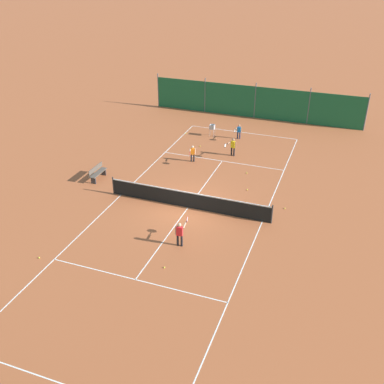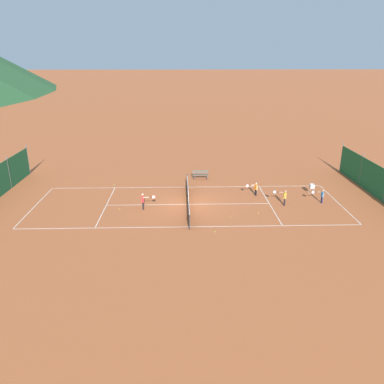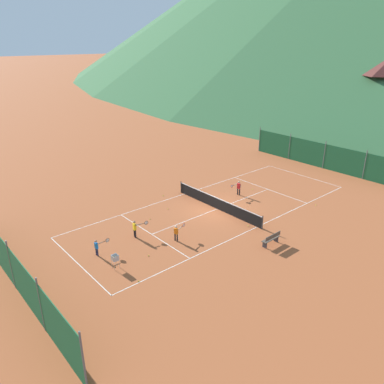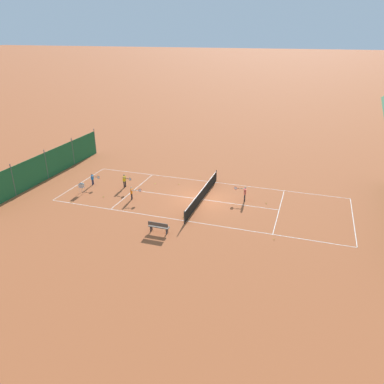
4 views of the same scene
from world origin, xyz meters
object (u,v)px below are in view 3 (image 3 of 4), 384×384
(player_near_service, at_px, (97,246))
(player_far_baseline, at_px, (177,232))
(tennis_ball_mid_court, at_px, (316,205))
(tennis_ball_by_net_left, at_px, (163,196))
(player_near_baseline, at_px, (135,228))
(tennis_ball_near_corner, at_px, (150,219))
(tennis_ball_alley_right, at_px, (148,256))
(courtside_bench, at_px, (271,239))
(tennis_ball_service_box, at_px, (252,189))
(tennis_ball_by_net_right, at_px, (168,209))
(player_far_service, at_px, (238,187))
(tennis_ball_far_corner, at_px, (248,226))
(tennis_ball_alley_left, at_px, (138,281))
(tennis_net, at_px, (217,203))
(ball_hopper, at_px, (115,259))

(player_near_service, xyz_separation_m, player_far_baseline, (1.80, 4.90, 0.02))
(tennis_ball_mid_court, height_order, tennis_ball_by_net_left, same)
(player_near_baseline, xyz_separation_m, tennis_ball_near_corner, (-1.58, 2.28, -0.69))
(tennis_ball_alley_right, distance_m, courtside_bench, 8.08)
(player_far_baseline, bearing_deg, player_near_baseline, -140.09)
(player_near_service, xyz_separation_m, courtside_bench, (6.34, 9.23, -0.19))
(tennis_ball_service_box, distance_m, tennis_ball_by_net_right, 8.44)
(tennis_ball_by_net_right, bearing_deg, tennis_ball_by_net_left, 151.01)
(tennis_ball_by_net_left, bearing_deg, tennis_ball_near_corner, -49.36)
(tennis_ball_mid_court, distance_m, tennis_ball_alley_right, 14.99)
(player_near_service, bearing_deg, player_far_service, 93.59)
(tennis_ball_far_corner, xyz_separation_m, tennis_ball_alley_left, (0.39, -9.72, 0.00))
(player_near_baseline, xyz_separation_m, player_far_service, (-0.48, 10.84, 0.01))
(player_near_baseline, bearing_deg, tennis_ball_by_net_right, 115.93)
(courtside_bench, bearing_deg, tennis_ball_mid_court, 101.17)
(player_near_service, relative_size, tennis_ball_by_net_left, 16.54)
(tennis_ball_service_box, distance_m, courtside_bench, 9.72)
(tennis_ball_service_box, relative_size, tennis_ball_alley_left, 1.00)
(player_far_baseline, relative_size, tennis_ball_alley_left, 16.96)
(tennis_net, xyz_separation_m, courtside_bench, (6.34, -1.28, -0.05))
(tennis_ball_alley_left, bearing_deg, tennis_net, 111.56)
(tennis_ball_mid_court, distance_m, tennis_ball_by_net_right, 12.08)
(tennis_ball_near_corner, relative_size, courtside_bench, 0.04)
(player_far_service, xyz_separation_m, tennis_ball_far_corner, (4.48, -3.81, -0.71))
(tennis_ball_far_corner, height_order, tennis_ball_alley_left, same)
(player_far_baseline, distance_m, tennis_ball_alley_left, 5.08)
(player_near_baseline, distance_m, courtside_bench, 9.14)
(tennis_ball_service_box, relative_size, tennis_ball_near_corner, 1.00)
(player_near_baseline, height_order, player_far_baseline, player_near_baseline)
(tennis_ball_alley_left, bearing_deg, tennis_ball_service_box, 107.50)
(ball_hopper, bearing_deg, player_far_baseline, 92.37)
(player_near_baseline, distance_m, tennis_ball_by_net_right, 4.97)
(player_far_service, xyz_separation_m, tennis_ball_by_net_right, (-1.68, -6.41, -0.71))
(player_near_baseline, xyz_separation_m, tennis_ball_service_box, (-0.45, 12.70, -0.69))
(courtside_bench, bearing_deg, tennis_ball_alley_right, -121.08)
(tennis_ball_far_corner, relative_size, tennis_ball_by_net_right, 1.00)
(tennis_ball_mid_court, bearing_deg, player_far_baseline, -103.79)
(tennis_net, height_order, tennis_ball_alley_left, tennis_net)
(player_far_baseline, bearing_deg, tennis_ball_alley_right, -81.70)
(tennis_net, distance_m, courtside_bench, 6.47)
(tennis_ball_by_net_right, bearing_deg, tennis_ball_mid_court, 52.59)
(tennis_ball_alley_right, bearing_deg, tennis_ball_service_box, 102.69)
(player_near_baseline, height_order, player_far_service, player_far_service)
(tennis_net, bearing_deg, tennis_ball_far_corner, -6.55)
(player_far_service, bearing_deg, player_far_baseline, -73.46)
(player_near_service, distance_m, player_far_service, 13.93)
(tennis_ball_near_corner, bearing_deg, tennis_ball_by_net_left, 130.64)
(tennis_ball_service_box, bearing_deg, ball_hopper, -79.69)
(tennis_net, xyz_separation_m, tennis_ball_by_net_left, (-4.96, -1.68, -0.47))
(tennis_net, distance_m, player_near_baseline, 7.45)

